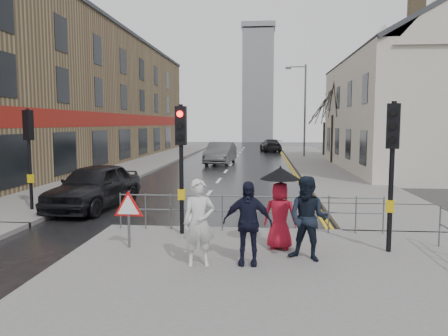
% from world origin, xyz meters
% --- Properties ---
extents(ground, '(120.00, 120.00, 0.00)m').
position_xyz_m(ground, '(0.00, 0.00, 0.00)').
color(ground, black).
rests_on(ground, ground).
extents(near_pavement, '(10.00, 9.00, 0.14)m').
position_xyz_m(near_pavement, '(3.00, -3.50, 0.07)').
color(near_pavement, '#605E5B').
rests_on(near_pavement, ground).
extents(left_pavement, '(4.00, 44.00, 0.14)m').
position_xyz_m(left_pavement, '(-6.50, 23.00, 0.07)').
color(left_pavement, '#605E5B').
rests_on(left_pavement, ground).
extents(right_pavement, '(4.00, 40.00, 0.14)m').
position_xyz_m(right_pavement, '(6.50, 25.00, 0.07)').
color(right_pavement, '#605E5B').
rests_on(right_pavement, ground).
extents(pavement_bridge_right, '(4.00, 4.20, 0.14)m').
position_xyz_m(pavement_bridge_right, '(6.50, 3.00, 0.07)').
color(pavement_bridge_right, '#605E5B').
rests_on(pavement_bridge_right, ground).
extents(building_left_terrace, '(8.00, 42.00, 10.00)m').
position_xyz_m(building_left_terrace, '(-12.00, 22.00, 5.00)').
color(building_left_terrace, olive).
rests_on(building_left_terrace, ground).
extents(building_right_cream, '(9.00, 16.40, 10.10)m').
position_xyz_m(building_right_cream, '(12.00, 18.00, 4.78)').
color(building_right_cream, beige).
rests_on(building_right_cream, ground).
extents(church_tower, '(5.00, 5.00, 18.00)m').
position_xyz_m(church_tower, '(1.50, 62.00, 9.00)').
color(church_tower, gray).
rests_on(church_tower, ground).
extents(traffic_signal_near_left, '(0.28, 0.27, 3.40)m').
position_xyz_m(traffic_signal_near_left, '(0.20, 0.20, 2.46)').
color(traffic_signal_near_left, black).
rests_on(traffic_signal_near_left, near_pavement).
extents(traffic_signal_near_right, '(0.34, 0.33, 3.40)m').
position_xyz_m(traffic_signal_near_right, '(5.20, -1.00, 2.46)').
color(traffic_signal_near_right, black).
rests_on(traffic_signal_near_right, near_pavement).
extents(traffic_signal_far_left, '(0.34, 0.33, 3.40)m').
position_xyz_m(traffic_signal_far_left, '(-5.50, 3.00, 2.46)').
color(traffic_signal_far_left, black).
rests_on(traffic_signal_far_left, left_pavement).
extents(guard_railing_front, '(7.14, 0.04, 1.00)m').
position_xyz_m(guard_railing_front, '(1.95, 0.60, 0.86)').
color(guard_railing_front, '#595B5E').
rests_on(guard_railing_front, near_pavement).
extents(warning_sign, '(0.80, 0.07, 1.35)m').
position_xyz_m(warning_sign, '(-0.80, -1.21, 1.04)').
color(warning_sign, '#595B5E').
rests_on(warning_sign, near_pavement).
extents(street_lamp, '(1.83, 0.25, 8.00)m').
position_xyz_m(street_lamp, '(5.82, 28.00, 4.71)').
color(street_lamp, '#595B5E').
rests_on(street_lamp, right_pavement).
extents(tree_near, '(2.40, 2.40, 6.58)m').
position_xyz_m(tree_near, '(7.50, 22.00, 5.14)').
color(tree_near, black).
rests_on(tree_near, right_pavement).
extents(tree_far, '(2.40, 2.40, 5.64)m').
position_xyz_m(tree_far, '(8.00, 30.00, 4.42)').
color(tree_far, black).
rests_on(tree_far, right_pavement).
extents(pedestrian_a, '(0.72, 0.55, 1.79)m').
position_xyz_m(pedestrian_a, '(1.03, -2.34, 1.03)').
color(pedestrian_a, silver).
rests_on(pedestrian_a, near_pavement).
extents(pedestrian_b, '(1.08, 0.98, 1.80)m').
position_xyz_m(pedestrian_b, '(3.29, -1.80, 1.04)').
color(pedestrian_b, black).
rests_on(pedestrian_b, near_pavement).
extents(pedestrian_with_umbrella, '(0.96, 0.96, 1.91)m').
position_xyz_m(pedestrian_with_umbrella, '(2.73, -0.98, 1.22)').
color(pedestrian_with_umbrella, '#A61326').
rests_on(pedestrian_with_umbrella, near_pavement).
extents(pedestrian_d, '(1.04, 0.48, 1.74)m').
position_xyz_m(pedestrian_d, '(2.02, -2.18, 1.01)').
color(pedestrian_d, black).
rests_on(pedestrian_d, near_pavement).
extents(car_parked, '(2.48, 4.93, 1.61)m').
position_xyz_m(car_parked, '(-3.69, 4.00, 0.81)').
color(car_parked, black).
rests_on(car_parked, ground).
extents(car_mid, '(2.15, 5.11, 1.64)m').
position_xyz_m(car_mid, '(-0.82, 21.50, 0.82)').
color(car_mid, '#484B4E').
rests_on(car_mid, ground).
extents(car_far, '(2.48, 4.86, 1.35)m').
position_xyz_m(car_far, '(3.20, 36.11, 0.68)').
color(car_far, black).
rests_on(car_far, ground).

